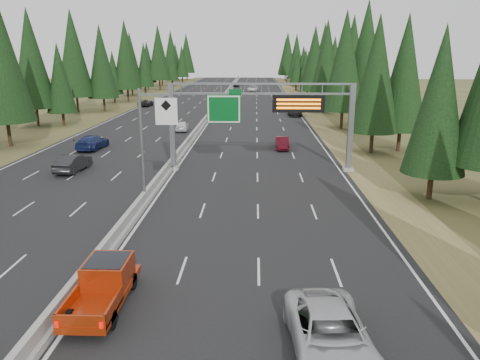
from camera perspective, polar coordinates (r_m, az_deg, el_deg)
name	(u,v)px	position (r m, az deg, el deg)	size (l,w,h in m)	color
road	(213,112)	(87.29, -3.27, 8.33)	(32.00, 260.00, 0.08)	black
shoulder_right	(310,112)	(87.52, 8.54, 8.20)	(3.60, 260.00, 0.06)	olive
shoulder_left	(118,111)	(90.63, -14.67, 8.11)	(3.60, 260.00, 0.06)	#464620
median_barrier	(213,110)	(87.25, -3.27, 8.57)	(0.70, 260.00, 0.85)	gray
sign_gantry	(268,113)	(41.54, 3.48, 8.13)	(16.75, 0.98, 7.80)	slate
hov_sign_pole	(150,138)	(32.60, -10.93, 5.00)	(2.80, 0.50, 8.00)	slate
tree_row_right	(337,61)	(88.15, 11.76, 14.06)	(12.31, 238.83, 18.28)	black
tree_row_left	(85,60)	(87.90, -18.38, 13.76)	(11.98, 239.48, 18.75)	black
silver_minivan	(330,335)	(17.35, 10.95, -18.01)	(2.68, 5.81, 1.62)	silver
red_pickup	(105,281)	(20.96, -16.09, -11.71)	(1.91, 5.34, 1.74)	black
car_ahead_green	(224,116)	(75.61, -2.00, 7.85)	(1.63, 4.05, 1.38)	#13541D
car_ahead_dkred	(282,143)	(52.31, 5.17, 4.52)	(1.40, 4.03, 1.33)	#580C19
car_ahead_dkgrey	(295,111)	(81.31, 6.69, 8.33)	(2.18, 5.35, 1.55)	black
car_ahead_white	(253,89)	(134.67, 1.58, 11.08)	(2.68, 5.80, 1.61)	white
car_ahead_far	(236,84)	(153.46, -0.47, 11.57)	(1.82, 4.52, 1.54)	black
car_onc_near	(73,163)	(44.56, -19.71, 1.99)	(1.66, 4.75, 1.56)	black
car_onc_blue	(92,142)	(54.45, -17.57, 4.43)	(2.21, 5.43, 1.58)	navy
car_onc_white	(182,126)	(65.00, -7.09, 6.56)	(1.65, 4.09, 1.39)	silver
car_onc_far	(146,103)	(97.84, -11.43, 9.20)	(2.21, 4.80, 1.33)	black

